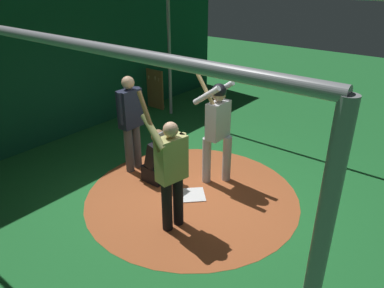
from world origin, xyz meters
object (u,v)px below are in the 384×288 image
at_px(home_plate, 192,195).
at_px(batter, 217,124).
at_px(bat_rack, 152,89).
at_px(catcher, 158,161).
at_px(visitor, 171,169).
at_px(umpire, 131,119).

xyz_separation_m(home_plate, batter, (0.02, 0.65, 1.07)).
bearing_deg(bat_rack, catcher, -44.50).
bearing_deg(visitor, catcher, 152.71).
bearing_deg(batter, visitor, -80.35).
xyz_separation_m(home_plate, catcher, (-0.76, 0.02, 0.38)).
relative_size(batter, bat_rack, 2.01).
height_order(batter, umpire, batter).
relative_size(batter, umpire, 1.19).
xyz_separation_m(visitor, bat_rack, (-3.86, 3.60, -0.46)).
xyz_separation_m(umpire, visitor, (1.69, -0.84, -0.06)).
height_order(visitor, bat_rack, visitor).
height_order(batter, visitor, batter).
bearing_deg(bat_rack, visitor, -43.02).
xyz_separation_m(catcher, umpire, (-0.66, 0.02, 0.62)).
height_order(catcher, bat_rack, bat_rack).
distance_m(visitor, bat_rack, 5.30).
relative_size(home_plate, umpire, 0.24).
bearing_deg(catcher, bat_rack, 135.50).
height_order(catcher, umpire, umpire).
distance_m(catcher, visitor, 1.43).
xyz_separation_m(catcher, bat_rack, (-2.83, 2.78, 0.10)).
relative_size(home_plate, catcher, 0.43).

